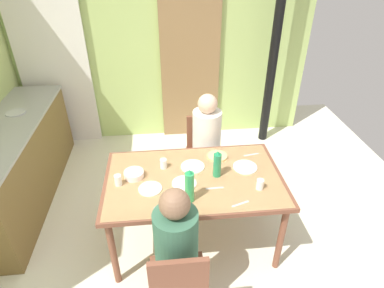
% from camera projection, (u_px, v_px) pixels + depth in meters
% --- Properties ---
extents(ground_plane, '(5.79, 5.79, 0.00)m').
position_uv_depth(ground_plane, '(171.00, 247.00, 3.08)').
color(ground_plane, silver).
extents(wall_back, '(4.08, 0.10, 2.75)m').
position_uv_depth(wall_back, '(159.00, 41.00, 4.21)').
color(wall_back, '#B5D175').
rests_on(wall_back, ground_plane).
extents(door_wooden, '(0.80, 0.05, 2.00)m').
position_uv_depth(door_wooden, '(190.00, 70.00, 4.38)').
color(door_wooden, '#947047').
rests_on(door_wooden, ground_plane).
extents(stove_pipe_column, '(0.12, 0.12, 2.75)m').
position_uv_depth(stove_pipe_column, '(275.00, 45.00, 4.05)').
color(stove_pipe_column, black).
rests_on(stove_pipe_column, ground_plane).
extents(curtain_panel, '(0.90, 0.03, 2.31)m').
position_uv_depth(curtain_panel, '(53.00, 63.00, 4.13)').
color(curtain_panel, white).
rests_on(curtain_panel, ground_plane).
extents(kitchen_counter, '(0.61, 2.20, 0.91)m').
position_uv_depth(kitchen_counter, '(17.00, 164.00, 3.47)').
color(kitchen_counter, brown).
rests_on(kitchen_counter, ground_plane).
extents(dining_table, '(1.54, 0.94, 0.76)m').
position_uv_depth(dining_table, '(194.00, 184.00, 2.81)').
color(dining_table, brown).
rests_on(dining_table, ground_plane).
extents(chair_near_diner, '(0.40, 0.40, 0.87)m').
position_uv_depth(chair_near_diner, '(178.00, 283.00, 2.20)').
color(chair_near_diner, brown).
rests_on(chair_near_diner, ground_plane).
extents(chair_far_diner, '(0.40, 0.40, 0.87)m').
position_uv_depth(chair_far_diner, '(205.00, 149.00, 3.62)').
color(chair_far_diner, brown).
rests_on(chair_far_diner, ground_plane).
extents(person_near_diner, '(0.30, 0.37, 0.77)m').
position_uv_depth(person_near_diner, '(176.00, 240.00, 2.17)').
color(person_near_diner, '#2E5F43').
rests_on(person_near_diner, ground_plane).
extents(person_far_diner, '(0.30, 0.37, 0.77)m').
position_uv_depth(person_far_diner, '(207.00, 134.00, 3.35)').
color(person_far_diner, silver).
rests_on(person_far_diner, ground_plane).
extents(water_bottle_green_near, '(0.07, 0.07, 0.26)m').
position_uv_depth(water_bottle_green_near, '(217.00, 164.00, 2.73)').
color(water_bottle_green_near, '#218051').
rests_on(water_bottle_green_near, dining_table).
extents(water_bottle_green_far, '(0.07, 0.07, 0.30)m').
position_uv_depth(water_bottle_green_far, '(189.00, 186.00, 2.46)').
color(water_bottle_green_far, '#2F9C56').
rests_on(water_bottle_green_far, dining_table).
extents(serving_bowl_center, '(0.17, 0.17, 0.05)m').
position_uv_depth(serving_bowl_center, '(134.00, 174.00, 2.77)').
color(serving_bowl_center, silver).
rests_on(serving_bowl_center, dining_table).
extents(dinner_plate_near_left, '(0.21, 0.21, 0.01)m').
position_uv_depth(dinner_plate_near_left, '(184.00, 183.00, 2.70)').
color(dinner_plate_near_left, white).
rests_on(dinner_plate_near_left, dining_table).
extents(dinner_plate_near_right, '(0.19, 0.19, 0.01)m').
position_uv_depth(dinner_plate_near_right, '(150.00, 189.00, 2.64)').
color(dinner_plate_near_right, white).
rests_on(dinner_plate_near_right, dining_table).
extents(dinner_plate_far_center, '(0.21, 0.21, 0.01)m').
position_uv_depth(dinner_plate_far_center, '(193.00, 167.00, 2.90)').
color(dinner_plate_far_center, white).
rests_on(dinner_plate_far_center, dining_table).
extents(dinner_plate_far_side, '(0.22, 0.22, 0.01)m').
position_uv_depth(dinner_plate_far_side, '(245.00, 167.00, 2.89)').
color(dinner_plate_far_side, white).
rests_on(dinner_plate_far_side, dining_table).
extents(drinking_glass_by_near_diner, '(0.06, 0.06, 0.09)m').
position_uv_depth(drinking_glass_by_near_diner, '(163.00, 164.00, 2.87)').
color(drinking_glass_by_near_diner, silver).
rests_on(drinking_glass_by_near_diner, dining_table).
extents(drinking_glass_by_far_diner, '(0.06, 0.06, 0.09)m').
position_uv_depth(drinking_glass_by_far_diner, '(260.00, 184.00, 2.62)').
color(drinking_glass_by_far_diner, silver).
rests_on(drinking_glass_by_far_diner, dining_table).
extents(drinking_glass_spare_center, '(0.06, 0.06, 0.10)m').
position_uv_depth(drinking_glass_spare_center, '(118.00, 180.00, 2.67)').
color(drinking_glass_spare_center, silver).
rests_on(drinking_glass_spare_center, dining_table).
extents(bread_plate_sliced, '(0.19, 0.19, 0.02)m').
position_uv_depth(bread_plate_sliced, '(217.00, 156.00, 3.03)').
color(bread_plate_sliced, '#DBB77A').
rests_on(bread_plate_sliced, dining_table).
extents(cutlery_knife_near, '(0.15, 0.04, 0.00)m').
position_uv_depth(cutlery_knife_near, '(251.00, 155.00, 3.07)').
color(cutlery_knife_near, silver).
rests_on(cutlery_knife_near, dining_table).
extents(cutlery_fork_near, '(0.15, 0.06, 0.00)m').
position_uv_depth(cutlery_fork_near, '(240.00, 204.00, 2.49)').
color(cutlery_fork_near, silver).
rests_on(cutlery_fork_near, dining_table).
extents(cutlery_knife_far, '(0.15, 0.02, 0.00)m').
position_uv_depth(cutlery_knife_far, '(215.00, 188.00, 2.65)').
color(cutlery_knife_far, silver).
rests_on(cutlery_knife_far, dining_table).
extents(cutlery_fork_far, '(0.15, 0.05, 0.00)m').
position_uv_depth(cutlery_fork_far, '(163.00, 208.00, 2.45)').
color(cutlery_fork_far, silver).
rests_on(cutlery_fork_far, dining_table).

